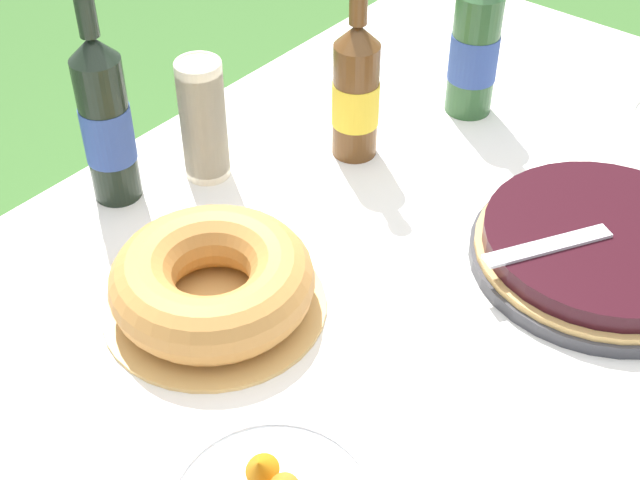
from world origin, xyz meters
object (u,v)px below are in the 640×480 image
serving_knife (626,224)px  cider_bottle_green (475,45)px  berry_tart (603,248)px  cup_stack (203,120)px  bundt_cake (212,282)px  juice_bottle_red (106,120)px  cider_bottle_amber (356,90)px

serving_knife → cider_bottle_green: cider_bottle_green is taller
cider_bottle_green → berry_tart: bearing=-122.3°
berry_tart → cup_stack: bearing=108.8°
berry_tart → bundt_cake: bearing=138.9°
serving_knife → cider_bottle_green: bearing=-88.1°
bundt_cake → juice_bottle_red: bearing=73.8°
juice_bottle_red → cider_bottle_green: bearing=-27.3°
serving_knife → cider_bottle_amber: bearing=-56.4°
serving_knife → juice_bottle_red: 0.76m
bundt_cake → berry_tart: bearing=-41.1°
bundt_cake → serving_knife: bearing=-40.6°
serving_knife → cup_stack: bearing=-39.2°
berry_tart → cup_stack: (-0.20, 0.59, 0.07)m
berry_tart → cup_stack: 0.62m
serving_knife → bundt_cake: bearing=-10.3°
berry_tart → juice_bottle_red: juice_bottle_red is taller
cider_bottle_amber → juice_bottle_red: (-0.33, 0.21, 0.02)m
serving_knife → bundt_cake: (-0.44, 0.38, -0.02)m
berry_tart → bundt_cake: 0.55m
cider_bottle_green → bundt_cake: bearing=-179.4°
cup_stack → cider_bottle_green: bearing=-26.9°
serving_knife → berry_tart: bearing=-0.0°
berry_tart → bundt_cake: size_ratio=1.23×
berry_tart → cider_bottle_green: (0.23, 0.37, 0.10)m
cider_bottle_green → cup_stack: bearing=153.1°
cider_bottle_amber → bundt_cake: bearing=-168.9°
cup_stack → cider_bottle_green: (0.43, -0.22, 0.03)m
bundt_cake → juice_bottle_red: size_ratio=0.86×
berry_tart → cider_bottle_green: cider_bottle_green is taller
cider_bottle_green → juice_bottle_red: (-0.56, 0.29, 0.01)m
serving_knife → juice_bottle_red: juice_bottle_red is taller
bundt_cake → cider_bottle_green: cider_bottle_green is taller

